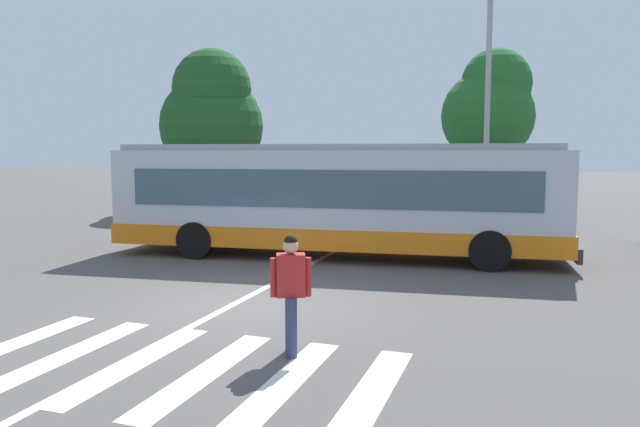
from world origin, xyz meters
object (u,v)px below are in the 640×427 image
at_px(parked_car_champagne, 450,203).
at_px(background_tree_left, 212,115).
at_px(pedestrian_crossing_street, 291,288).
at_px(city_transit_bus, 335,199).
at_px(parked_car_black, 515,204).
at_px(background_tree_right, 490,107).
at_px(twin_arm_street_lamp, 489,60).
at_px(parked_car_red, 272,197).
at_px(parked_car_teal, 387,200).
at_px(parked_car_charcoal, 325,199).

xyz_separation_m(parked_car_champagne, background_tree_left, (-11.75, 1.49, 3.86)).
bearing_deg(pedestrian_crossing_street, city_transit_bus, 103.15).
distance_m(parked_car_black, background_tree_right, 7.37).
distance_m(pedestrian_crossing_street, parked_car_champagne, 17.10).
xyz_separation_m(city_transit_bus, background_tree_right, (3.12, 15.26, 3.44)).
bearing_deg(twin_arm_street_lamp, parked_car_red, 164.59).
height_order(parked_car_teal, parked_car_champagne, same).
height_order(parked_car_charcoal, background_tree_left, background_tree_left).
relative_size(parked_car_red, parked_car_charcoal, 1.01).
bearing_deg(parked_car_teal, background_tree_right, 53.41).
bearing_deg(parked_car_champagne, background_tree_right, 79.36).
relative_size(parked_car_teal, background_tree_left, 0.60).
height_order(twin_arm_street_lamp, background_tree_right, twin_arm_street_lamp).
relative_size(parked_car_black, background_tree_left, 0.59).
xyz_separation_m(parked_car_charcoal, parked_car_teal, (2.74, 0.31, 0.00)).
height_order(parked_car_black, twin_arm_street_lamp, twin_arm_street_lamp).
distance_m(parked_car_champagne, twin_arm_street_lamp, 5.94).
xyz_separation_m(parked_car_black, background_tree_right, (-1.39, 5.85, 4.27)).
distance_m(city_transit_bus, parked_car_charcoal, 10.33).
bearing_deg(background_tree_left, parked_car_champagne, -7.24).
relative_size(parked_car_champagne, parked_car_black, 1.02).
height_order(parked_car_red, background_tree_left, background_tree_left).
distance_m(parked_car_teal, parked_car_champagne, 2.88).
distance_m(parked_car_teal, twin_arm_street_lamp, 7.39).
relative_size(city_transit_bus, parked_car_champagne, 2.64).
height_order(pedestrian_crossing_street, twin_arm_street_lamp, twin_arm_street_lamp).
bearing_deg(parked_car_black, parked_car_charcoal, 178.07).
height_order(twin_arm_street_lamp, background_tree_left, twin_arm_street_lamp).
height_order(parked_car_red, background_tree_right, background_tree_right).
bearing_deg(parked_car_black, parked_car_champagne, -177.51).
distance_m(parked_car_champagne, parked_car_black, 2.51).
distance_m(city_transit_bus, pedestrian_crossing_street, 8.03).
bearing_deg(city_transit_bus, parked_car_charcoal, 110.07).
bearing_deg(parked_car_red, background_tree_right, 29.51).
bearing_deg(parked_car_teal, city_transit_bus, -85.46).
bearing_deg(parked_car_teal, twin_arm_street_lamp, -32.16).
bearing_deg(parked_car_black, pedestrian_crossing_street, -98.87).
bearing_deg(parked_car_charcoal, parked_car_teal, 6.55).
bearing_deg(parked_car_champagne, twin_arm_street_lamp, -53.29).
xyz_separation_m(parked_car_teal, twin_arm_street_lamp, (4.28, -2.69, 5.39)).
distance_m(city_transit_bus, parked_car_red, 11.78).
height_order(parked_car_black, background_tree_right, background_tree_right).
bearing_deg(city_transit_bus, parked_car_black, 64.39).
bearing_deg(city_transit_bus, parked_car_red, 121.94).
bearing_deg(parked_car_red, parked_car_black, -3.04).
relative_size(twin_arm_street_lamp, background_tree_right, 1.29).
bearing_deg(city_transit_bus, pedestrian_crossing_street, -76.85).
distance_m(pedestrian_crossing_street, twin_arm_street_lamp, 16.05).
height_order(city_transit_bus, parked_car_champagne, city_transit_bus).
height_order(parked_car_black, background_tree_left, background_tree_left).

